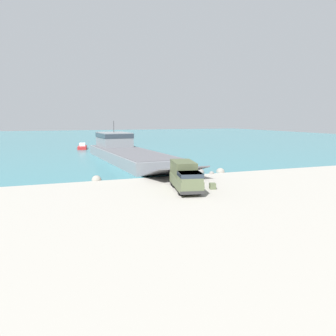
{
  "coord_description": "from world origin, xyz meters",
  "views": [
    {
      "loc": [
        -14.04,
        -34.26,
        7.69
      ],
      "look_at": [
        -0.35,
        3.17,
        1.62
      ],
      "focal_mm": 35.0,
      "sensor_mm": 36.0,
      "label": 1
    }
  ],
  "objects_px": {
    "military_truck": "(185,176)",
    "soldier_on_ramp": "(199,178)",
    "cargo_crate": "(213,186)",
    "landing_craft": "(125,150)",
    "moored_boat_a": "(82,147)"
  },
  "relations": [
    {
      "from": "landing_craft",
      "to": "soldier_on_ramp",
      "type": "xyz_separation_m",
      "value": [
        2.36,
        -27.54,
        -0.66
      ]
    },
    {
      "from": "moored_boat_a",
      "to": "cargo_crate",
      "type": "bearing_deg",
      "value": 107.83
    },
    {
      "from": "military_truck",
      "to": "cargo_crate",
      "type": "xyz_separation_m",
      "value": [
        3.05,
        -0.53,
        -1.21
      ]
    },
    {
      "from": "soldier_on_ramp",
      "to": "moored_boat_a",
      "type": "distance_m",
      "value": 52.73
    },
    {
      "from": "military_truck",
      "to": "soldier_on_ramp",
      "type": "xyz_separation_m",
      "value": [
        2.27,
        1.25,
        -0.53
      ]
    },
    {
      "from": "landing_craft",
      "to": "moored_boat_a",
      "type": "distance_m",
      "value": 25.24
    },
    {
      "from": "military_truck",
      "to": "cargo_crate",
      "type": "relative_size",
      "value": 9.75
    },
    {
      "from": "landing_craft",
      "to": "cargo_crate",
      "type": "height_order",
      "value": "landing_craft"
    },
    {
      "from": "landing_craft",
      "to": "moored_boat_a",
      "type": "bearing_deg",
      "value": 98.77
    },
    {
      "from": "soldier_on_ramp",
      "to": "cargo_crate",
      "type": "bearing_deg",
      "value": -22.69
    },
    {
      "from": "military_truck",
      "to": "cargo_crate",
      "type": "bearing_deg",
      "value": 91.78
    },
    {
      "from": "military_truck",
      "to": "soldier_on_ramp",
      "type": "height_order",
      "value": "military_truck"
    },
    {
      "from": "moored_boat_a",
      "to": "cargo_crate",
      "type": "distance_m",
      "value": 54.61
    },
    {
      "from": "military_truck",
      "to": "moored_boat_a",
      "type": "relative_size",
      "value": 1.21
    },
    {
      "from": "moored_boat_a",
      "to": "soldier_on_ramp",
      "type": "bearing_deg",
      "value": 107.3
    }
  ]
}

